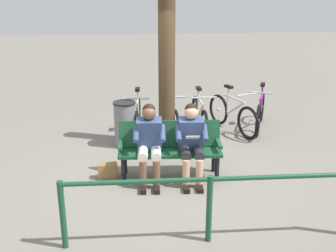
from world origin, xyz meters
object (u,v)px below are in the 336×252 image
Objects in this scene: bicycle_red at (233,114)px; bicycle_silver at (171,117)px; bicycle_blue at (260,112)px; bench at (170,145)px; person_reading at (191,139)px; person_companion at (149,140)px; tree_trunk at (167,64)px; bicycle_green at (138,118)px; litter_bin at (125,124)px; handbag at (108,171)px; bicycle_black at (200,117)px.

bicycle_red and bicycle_silver have the same top height.
bench is at bearing -23.89° from bicycle_blue.
person_reading is 0.76× the size of bicycle_red.
person_companion is 0.39× the size of tree_trunk.
person_companion reaches higher than bicycle_green.
tree_trunk is 1.36m from litter_bin.
litter_bin is at bearing -72.36° from person_companion.
bench is 0.97× the size of bicycle_green.
tree_trunk reaches higher than bicycle_blue.
bicycle_green is (1.96, 0.04, 0.00)m from bicycle_red.
litter_bin is 2.29m from bicycle_red.
person_reading is at bearing -16.94° from bicycle_blue.
bicycle_blue is at bearing 78.26° from bicycle_red.
bicycle_blue is at bearing -146.73° from handbag.
bicycle_red is 0.94× the size of bicycle_black.
person_companion is at bearing -26.01° from bicycle_blue.
person_companion is at bearing -19.82° from bicycle_silver.
handbag is at bearing -34.13° from bicycle_blue.
litter_bin is at bearing -21.23° from bicycle_green.
bicycle_green is at bearing -106.03° from handbag.
bicycle_green is (0.75, -2.06, -0.31)m from person_reading.
handbag is 0.10× the size of tree_trunk.
bicycle_black is (-1.79, -1.84, 0.24)m from handbag.
handbag is at bearing 78.00° from litter_bin.
bicycle_black is at bearing -110.35° from bench.
tree_trunk is 3.58× the size of litter_bin.
bicycle_silver is (-0.13, -0.55, -1.18)m from tree_trunk.
bicycle_black reaches higher than handbag.
bicycle_green is at bearing -115.31° from litter_bin.
bicycle_blue is at bearing -161.70° from tree_trunk.
bicycle_black is 1.00× the size of bicycle_silver.
tree_trunk is at bearing -128.10° from handbag.
person_companion is 2.14m from bicycle_silver.
handbag is at bearing -3.68° from person_reading.
person_reading is at bearing 123.61° from litter_bin.
tree_trunk is at bearing -78.30° from person_reading.
bicycle_silver reaches higher than bench.
bicycle_blue is 2.58m from bicycle_green.
litter_bin is at bearing -62.99° from bicycle_silver.
bench reaches higher than litter_bin.
bicycle_blue is (-3.12, -2.05, 0.24)m from handbag.
bicycle_silver reaches higher than litter_bin.
person_reading is at bearing 24.10° from bicycle_green.
tree_trunk is 1.83× the size of bicycle_silver.
bicycle_red is 1.96m from bicycle_green.
person_reading is 0.76× the size of bicycle_blue.
person_companion is 4.00× the size of handbag.
bicycle_silver is at bearing -84.04° from person_reading.
bicycle_blue is (-2.84, -0.70, -0.07)m from litter_bin.
person_reading reaches higher than bicycle_black.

